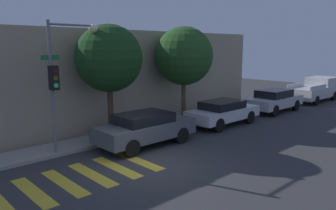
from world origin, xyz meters
name	(u,v)px	position (x,y,z in m)	size (l,w,h in m)	color
ground_plane	(153,166)	(0.00, 0.00, 0.00)	(60.00, 60.00, 0.00)	#333335
sidewalk	(94,141)	(0.00, 4.00, 0.07)	(26.00, 1.60, 0.14)	gray
building_row	(50,79)	(0.00, 8.20, 2.51)	(26.00, 6.00, 5.02)	gray
crosswalk	(64,183)	(-2.95, 0.80, 0.00)	(6.27, 2.60, 0.00)	gold
traffic_light_pole	(63,67)	(-1.55, 3.37, 3.41)	(2.39, 0.56, 5.15)	slate
sedan_near_corner	(145,128)	(1.38, 2.10, 0.77)	(4.41, 1.85, 1.42)	#4C5156
sedan_middle	(223,112)	(6.78, 2.10, 0.73)	(4.41, 1.77, 1.34)	silver
sedan_far_end	(274,100)	(12.19, 2.10, 0.78)	(4.44, 1.80, 1.45)	#B7BABF
pickup_truck	(316,89)	(18.53, 2.10, 0.91)	(5.32, 2.00, 1.78)	#BCBCC1
tree_near_corner	(109,59)	(0.81, 3.83, 3.67)	(2.96, 2.96, 5.16)	#42301E
tree_midblock	(184,56)	(5.51, 3.83, 3.68)	(3.12, 3.12, 5.25)	brown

